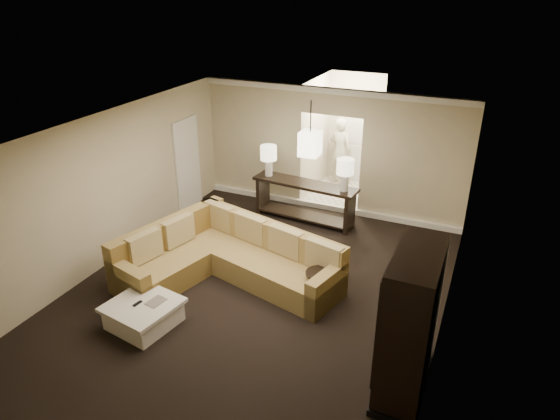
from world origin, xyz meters
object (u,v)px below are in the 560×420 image
at_px(armoire, 409,326).
at_px(drink_table, 319,281).
at_px(person, 340,148).
at_px(coffee_table, 144,314).
at_px(console_table, 305,198).
at_px(sectional_sofa, 227,258).

bearing_deg(armoire, drink_table, 141.39).
height_order(armoire, person, armoire).
relative_size(coffee_table, drink_table, 1.95).
relative_size(armoire, drink_table, 3.48).
relative_size(drink_table, person, 0.30).
xyz_separation_m(coffee_table, drink_table, (2.28, 1.64, 0.21)).
bearing_deg(console_table, sectional_sofa, -94.06).
distance_m(armoire, drink_table, 2.16).
bearing_deg(console_table, drink_table, -59.22).
bearing_deg(coffee_table, sectional_sofa, 73.22).
distance_m(sectional_sofa, drink_table, 1.76).
bearing_deg(drink_table, person, 104.22).
bearing_deg(person, sectional_sofa, 101.59).
bearing_deg(console_table, coffee_table, -97.14).
distance_m(console_table, person, 2.44).
distance_m(console_table, armoire, 5.04).
relative_size(armoire, person, 1.04).
distance_m(sectional_sofa, console_table, 2.73).
distance_m(armoire, person, 7.09).
distance_m(sectional_sofa, person, 5.15).
bearing_deg(console_table, armoire, -48.91).
xyz_separation_m(console_table, person, (0.03, 2.40, 0.43)).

